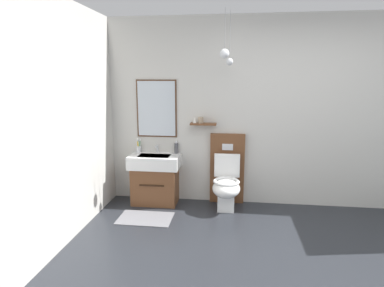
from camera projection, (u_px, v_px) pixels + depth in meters
The scene contains 8 objects.
wall_back at pixel (295, 113), 4.38m from camera, with size 5.44×0.59×2.58m.
wall_left at pixel (22, 133), 2.78m from camera, with size 0.12×4.09×2.58m, color beige.
bath_mat at pixel (145, 218), 4.10m from camera, with size 0.68×0.44×0.01m, color slate.
vanity_sink_left at pixel (155, 178), 4.58m from camera, with size 0.70×0.43×0.70m.
tap_on_left_sink at pixel (157, 148), 4.64m from camera, with size 0.03×0.13×0.11m.
toilet at pixel (227, 181), 4.43m from camera, with size 0.48×0.62×1.00m.
toothbrush_cup at pixel (139, 148), 4.67m from camera, with size 0.07×0.07×0.21m.
soap_dispenser at pixel (176, 148), 4.60m from camera, with size 0.06×0.06×0.18m.
Camera 1 is at (-0.85, -2.53, 1.76)m, focal length 30.13 mm.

